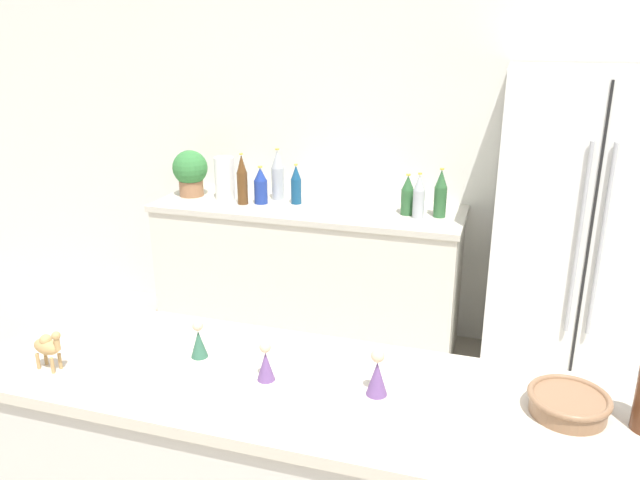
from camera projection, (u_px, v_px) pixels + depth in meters
name	position (u px, v px, depth m)	size (l,w,h in m)	color
wall_back	(398.00, 138.00, 3.83)	(8.00, 0.06, 2.55)	silver
back_counter	(308.00, 273.00, 3.93)	(1.88, 0.63, 0.89)	silver
refrigerator	(581.00, 236.00, 3.31)	(0.90, 0.70, 1.74)	white
potted_plant	(190.00, 171.00, 3.95)	(0.22, 0.22, 0.29)	#9E6B47
paper_towel_roll	(225.00, 178.00, 3.88)	(0.12, 0.12, 0.27)	white
back_bottle_0	(440.00, 194.00, 3.52)	(0.07, 0.07, 0.28)	#2D6033
back_bottle_1	(278.00, 175.00, 3.88)	(0.08, 0.08, 0.32)	#B2B7BC
back_bottle_2	(419.00, 197.00, 3.50)	(0.07, 0.07, 0.26)	#B2B7BC
back_bottle_3	(261.00, 186.00, 3.80)	(0.08, 0.08, 0.23)	navy
back_bottle_4	(407.00, 195.00, 3.57)	(0.07, 0.07, 0.24)	#2D6033
back_bottle_5	(242.00, 180.00, 3.77)	(0.06, 0.06, 0.31)	brown
back_bottle_6	(296.00, 185.00, 3.79)	(0.06, 0.06, 0.25)	navy
fruit_bowl	(568.00, 403.00, 1.61)	(0.21, 0.21, 0.06)	#8C6647
camel_figurine	(48.00, 346.00, 1.81)	(0.11, 0.06, 0.13)	tan
wise_man_figurine_blue	(199.00, 341.00, 1.88)	(0.05, 0.05, 0.12)	#33664C
wise_man_figurine_crimson	(266.00, 363.00, 1.76)	(0.05, 0.05, 0.12)	#6B4784
wise_man_figurine_purple	(377.00, 375.00, 1.69)	(0.06, 0.06, 0.14)	#6B4784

